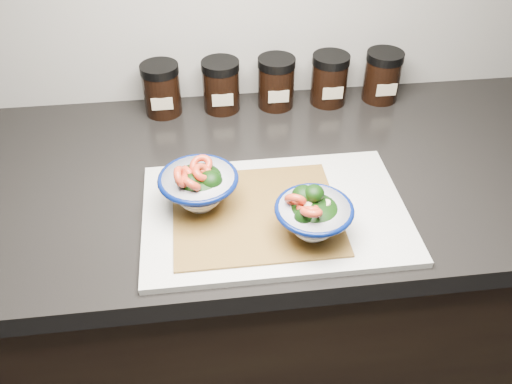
{
  "coord_description": "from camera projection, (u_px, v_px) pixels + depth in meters",
  "views": [
    {
      "loc": [
        -0.19,
        0.64,
        1.53
      ],
      "look_at": [
        -0.1,
        1.32,
        0.96
      ],
      "focal_mm": 38.0,
      "sensor_mm": 36.0,
      "label": 1
    }
  ],
  "objects": [
    {
      "name": "spice_jar_d",
      "position": [
        329.0,
        79.0,
        1.2
      ],
      "size": [
        0.08,
        0.08,
        0.11
      ],
      "color": "black",
      "rests_on": "countertop"
    },
    {
      "name": "spice_jar_a",
      "position": [
        162.0,
        89.0,
        1.16
      ],
      "size": [
        0.08,
        0.08,
        0.11
      ],
      "color": "black",
      "rests_on": "countertop"
    },
    {
      "name": "countertop",
      "position": [
        299.0,
        176.0,
        1.05
      ],
      "size": [
        3.5,
        0.6,
        0.04
      ],
      "primitive_type": "cube",
      "color": "black",
      "rests_on": "cabinet"
    },
    {
      "name": "cutting_board",
      "position": [
        275.0,
        213.0,
        0.93
      ],
      "size": [
        0.45,
        0.3,
        0.01
      ],
      "primitive_type": "cube",
      "color": "beige",
      "rests_on": "countertop"
    },
    {
      "name": "bowl_right",
      "position": [
        313.0,
        215.0,
        0.85
      ],
      "size": [
        0.13,
        0.13,
        0.09
      ],
      "rotation": [
        0.0,
        0.0,
        0.39
      ],
      "color": "white",
      "rests_on": "bamboo_mat"
    },
    {
      "name": "bowl_left",
      "position": [
        199.0,
        186.0,
        0.9
      ],
      "size": [
        0.14,
        0.14,
        0.1
      ],
      "rotation": [
        0.0,
        0.0,
        0.4
      ],
      "color": "white",
      "rests_on": "bamboo_mat"
    },
    {
      "name": "spice_jar_c",
      "position": [
        276.0,
        82.0,
        1.19
      ],
      "size": [
        0.08,
        0.08,
        0.11
      ],
      "color": "black",
      "rests_on": "countertop"
    },
    {
      "name": "cabinet",
      "position": [
        290.0,
        319.0,
        1.34
      ],
      "size": [
        3.43,
        0.58,
        0.86
      ],
      "primitive_type": "cube",
      "color": "black",
      "rests_on": "ground"
    },
    {
      "name": "spice_jar_e",
      "position": [
        382.0,
        76.0,
        1.21
      ],
      "size": [
        0.08,
        0.08,
        0.11
      ],
      "color": "black",
      "rests_on": "countertop"
    },
    {
      "name": "bamboo_mat",
      "position": [
        256.0,
        213.0,
        0.92
      ],
      "size": [
        0.28,
        0.24,
        0.0
      ],
      "primitive_type": "cube",
      "color": "olive",
      "rests_on": "cutting_board"
    },
    {
      "name": "spice_jar_b",
      "position": [
        221.0,
        85.0,
        1.17
      ],
      "size": [
        0.08,
        0.08,
        0.11
      ],
      "color": "black",
      "rests_on": "countertop"
    }
  ]
}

